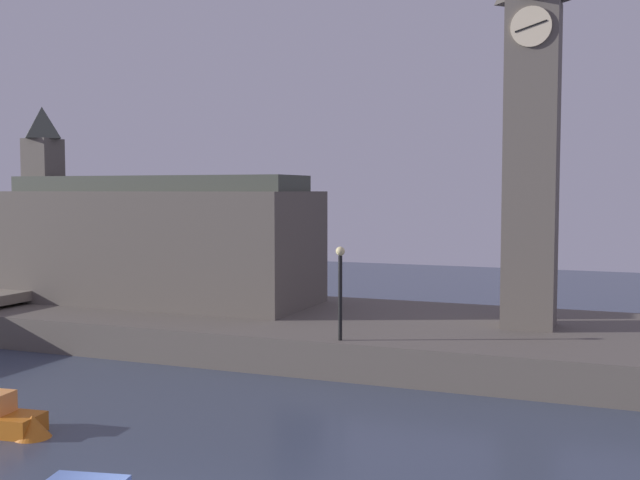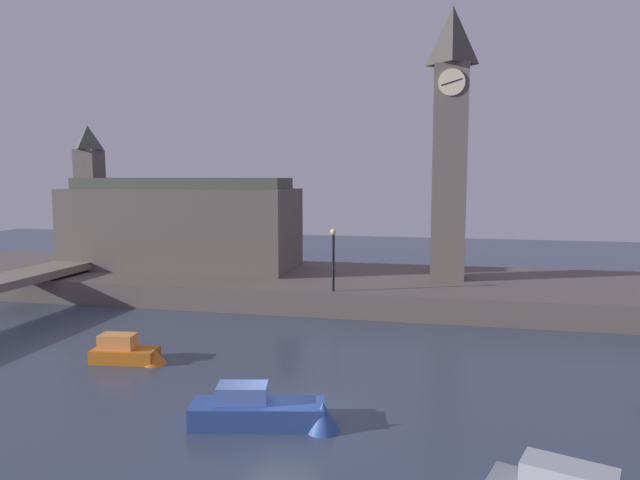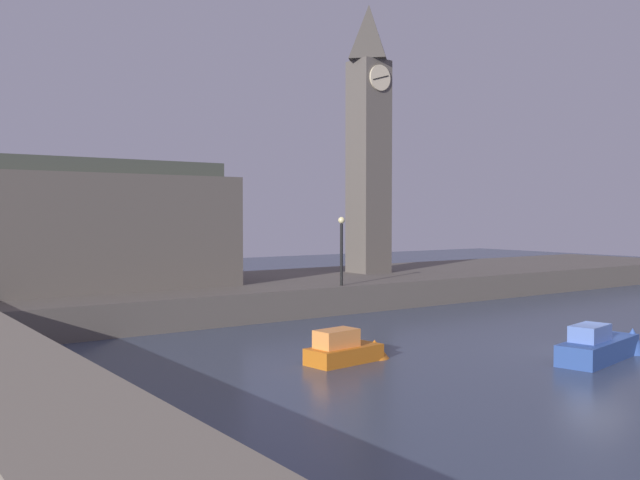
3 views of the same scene
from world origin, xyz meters
name	(u,v)px [view 3 (image 3 of 3)]	position (x,y,z in m)	size (l,w,h in m)	color
ground_plane	(595,356)	(0.00, 0.00, 0.00)	(120.00, 120.00, 0.00)	#384256
far_embankment	(301,290)	(0.00, 20.00, 0.75)	(70.00, 12.00, 1.50)	#5B544C
clock_tower	(369,135)	(5.61, 20.40, 10.51)	(2.38, 2.42, 17.41)	#5B544C
parliament_hall	(60,226)	(-13.84, 21.07, 4.74)	(16.72, 6.65, 10.51)	#5B544C
streetlamp	(341,242)	(-0.94, 14.62, 3.82)	(0.36, 0.36, 3.69)	black
boat_patrol_orange	(350,350)	(-8.18, 4.47, 0.44)	(3.53, 1.59, 1.26)	orange
boat_tour_blue	(606,346)	(-0.13, -0.54, 0.48)	(5.26, 2.26, 1.48)	#2D4C93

